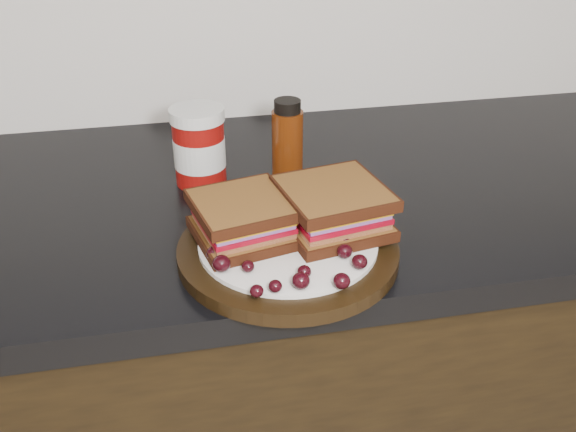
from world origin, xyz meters
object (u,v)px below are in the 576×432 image
condiment_jar (199,146)px  oil_bottle (287,142)px  sandwich_left (243,219)px  plate (288,251)px

condiment_jar → oil_bottle: bearing=-9.8°
oil_bottle → sandwich_left: bearing=-116.6°
plate → oil_bottle: (0.04, 0.21, 0.06)m
condiment_jar → plate: bearing=-68.6°
condiment_jar → sandwich_left: bearing=-80.1°
plate → sandwich_left: bearing=160.1°
sandwich_left → oil_bottle: 0.21m
plate → oil_bottle: oil_bottle is taller
sandwich_left → condiment_jar: 0.22m
condiment_jar → oil_bottle: oil_bottle is taller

